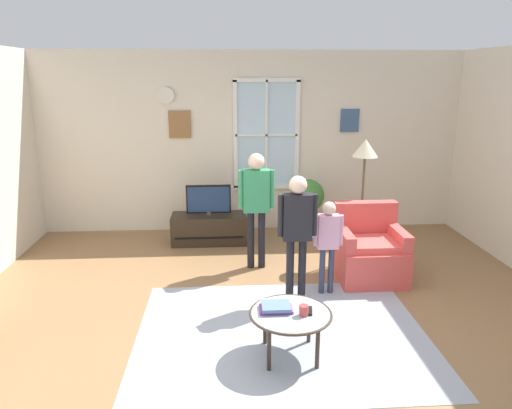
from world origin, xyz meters
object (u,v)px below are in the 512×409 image
Objects in this scene: floor_lamp at (365,160)px; tv_stand at (209,229)px; coffee_table at (291,316)px; person_pink_shirt at (328,237)px; potted_plant_by_window at (308,199)px; book_stack at (276,307)px; person_green_shirt at (256,198)px; remote_near_books at (310,311)px; person_black_shirt at (297,224)px; cup at (304,310)px; armchair at (369,252)px; television at (209,199)px.

tv_stand is at bearing 159.89° from floor_lamp.
tv_stand is 3.02m from coffee_table.
person_pink_shirt is 1.93m from potted_plant_by_window.
coffee_table is 0.14m from book_stack.
tv_stand is 1.33m from person_green_shirt.
person_green_shirt reaches higher than coffee_table.
person_black_shirt is at bearing 87.90° from remote_near_books.
tv_stand is 0.78× the size of person_black_shirt.
book_stack is 2.66m from floor_lamp.
remote_near_books is at bearing 41.26° from cup.
remote_near_books is at bearing -99.50° from potted_plant_by_window.
floor_lamp is at bearing 57.93° from book_stack.
person_black_shirt is at bearing 79.06° from coffee_table.
book_stack is 0.24m from cup.
remote_near_books is (-0.99, -1.56, 0.09)m from armchair.
book_stack is (0.66, -2.86, 0.23)m from tv_stand.
person_pink_shirt is (0.68, 1.13, 0.22)m from book_stack.
television is at bearing -90.00° from tv_stand.
person_green_shirt is (-0.72, 0.77, 0.25)m from person_pink_shirt.
person_pink_shirt is (-0.59, -0.38, 0.33)m from armchair.
person_green_shirt is at bearing 97.50° from cup.
coffee_table is (0.78, -2.91, 0.17)m from tv_stand.
television is 2.11m from person_black_shirt.
person_pink_shirt is 1.09m from person_green_shirt.
tv_stand is 3.10m from cup.
potted_plant_by_window is at bearing 7.81° from tv_stand.
person_pink_shirt is at bearing 58.97° from book_stack.
cup is (0.88, -2.96, 0.25)m from tv_stand.
armchair is 0.83× the size of person_pink_shirt.
person_black_shirt reaches higher than remote_near_books.
remote_near_books is at bearing -72.10° from tv_stand.
remote_near_books is 2.58m from floor_lamp.
coffee_table is at bearing -75.08° from tv_stand.
book_stack is at bearing -107.91° from person_black_shirt.
armchair is 1.20m from person_black_shirt.
book_stack is at bearing -104.70° from potted_plant_by_window.
floor_lamp reaches higher than television.
armchair is (1.93, -1.35, 0.12)m from tv_stand.
person_green_shirt is at bearing 94.74° from coffee_table.
armchair is 1.94m from coffee_table.
person_green_shirt is 1.45m from floor_lamp.
person_green_shirt is (-0.04, 1.91, 0.47)m from book_stack.
potted_plant_by_window is (0.48, 2.07, -0.29)m from person_black_shirt.
armchair is at bearing -16.78° from person_green_shirt.
floor_lamp reaches higher than coffee_table.
potted_plant_by_window is at bearing 119.83° from floor_lamp.
person_green_shirt is (-0.36, 0.91, 0.05)m from person_black_shirt.
cup reaches higher than book_stack.
floor_lamp reaches higher than tv_stand.
person_pink_shirt is (0.56, 1.18, 0.28)m from coffee_table.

